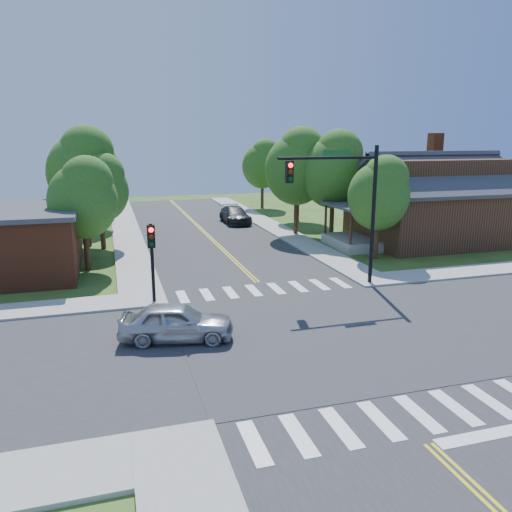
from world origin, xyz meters
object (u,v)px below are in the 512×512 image
object	(u,v)px
signal_pole_nw	(152,248)
house_ne	(430,197)
car_silver	(176,323)
car_dgrey	(235,215)
signal_mast_ne	(344,194)

from	to	relation	value
signal_pole_nw	house_ne	xyz separation A→B (m)	(20.71, 8.66, 0.67)
signal_pole_nw	car_silver	distance (m)	5.01
house_ne	car_dgrey	xyz separation A→B (m)	(-11.61, 12.07, -2.59)
signal_mast_ne	house_ne	xyz separation A→B (m)	(11.19, 8.65, -1.52)
signal_pole_nw	car_dgrey	world-z (taller)	signal_pole_nw
car_dgrey	car_silver	bearing A→B (deg)	-109.15
house_ne	car_dgrey	world-z (taller)	house_ne
signal_pole_nw	house_ne	size ratio (longest dim) A/B	0.29
signal_mast_ne	car_silver	distance (m)	10.99
car_silver	car_dgrey	xyz separation A→B (m)	(8.67, 25.34, 0.01)
car_silver	signal_mast_ne	bearing A→B (deg)	-49.90
house_ne	car_silver	distance (m)	24.37
signal_pole_nw	car_silver	size ratio (longest dim) A/B	0.83
house_ne	car_dgrey	bearing A→B (deg)	133.88
car_silver	car_dgrey	bearing A→B (deg)	-5.75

